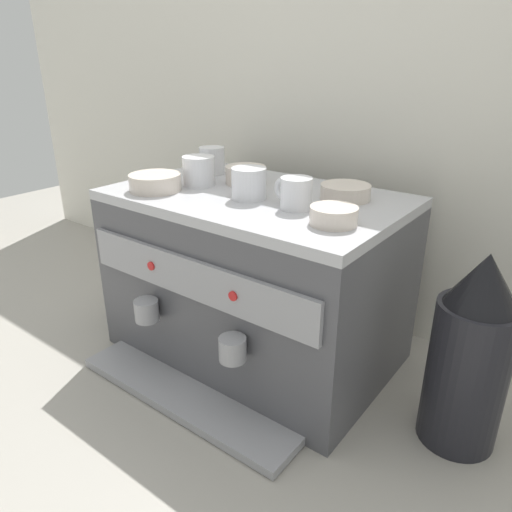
{
  "coord_description": "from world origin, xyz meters",
  "views": [
    {
      "loc": [
        0.65,
        -0.85,
        0.72
      ],
      "look_at": [
        0.0,
        0.0,
        0.27
      ],
      "focal_mm": 33.39,
      "sensor_mm": 36.0,
      "label": 1
    }
  ],
  "objects_px": {
    "coffee_grinder": "(470,357)",
    "ceramic_cup_3": "(295,193)",
    "milk_pitcher": "(134,282)",
    "ceramic_bowl_2": "(155,183)",
    "ceramic_bowl_1": "(334,216)",
    "ceramic_bowl_0": "(345,192)",
    "espresso_machine": "(255,277)",
    "ceramic_cup_1": "(250,183)",
    "ceramic_bowl_3": "(246,175)",
    "ceramic_cup_2": "(199,170)",
    "ceramic_cup_0": "(212,161)"
  },
  "relations": [
    {
      "from": "ceramic_bowl_2",
      "to": "ceramic_bowl_1",
      "type": "bearing_deg",
      "value": 4.61
    },
    {
      "from": "ceramic_bowl_3",
      "to": "coffee_grinder",
      "type": "distance_m",
      "value": 0.65
    },
    {
      "from": "ceramic_bowl_1",
      "to": "ceramic_bowl_0",
      "type": "bearing_deg",
      "value": 110.57
    },
    {
      "from": "ceramic_cup_1",
      "to": "ceramic_bowl_1",
      "type": "relative_size",
      "value": 1.27
    },
    {
      "from": "ceramic_cup_1",
      "to": "milk_pitcher",
      "type": "height_order",
      "value": "ceramic_cup_1"
    },
    {
      "from": "espresso_machine",
      "to": "milk_pitcher",
      "type": "height_order",
      "value": "espresso_machine"
    },
    {
      "from": "ceramic_cup_0",
      "to": "coffee_grinder",
      "type": "distance_m",
      "value": 0.79
    },
    {
      "from": "ceramic_cup_1",
      "to": "ceramic_bowl_3",
      "type": "bearing_deg",
      "value": 132.55
    },
    {
      "from": "ceramic_cup_2",
      "to": "coffee_grinder",
      "type": "xyz_separation_m",
      "value": [
        0.68,
        0.01,
        -0.27
      ]
    },
    {
      "from": "milk_pitcher",
      "to": "espresso_machine",
      "type": "bearing_deg",
      "value": 3.87
    },
    {
      "from": "ceramic_cup_2",
      "to": "ceramic_bowl_1",
      "type": "distance_m",
      "value": 0.42
    },
    {
      "from": "ceramic_bowl_0",
      "to": "coffee_grinder",
      "type": "relative_size",
      "value": 0.27
    },
    {
      "from": "ceramic_bowl_3",
      "to": "ceramic_cup_0",
      "type": "bearing_deg",
      "value": 168.16
    },
    {
      "from": "espresso_machine",
      "to": "ceramic_cup_3",
      "type": "bearing_deg",
      "value": -15.54
    },
    {
      "from": "espresso_machine",
      "to": "coffee_grinder",
      "type": "xyz_separation_m",
      "value": [
        0.52,
        -0.0,
        -0.02
      ]
    },
    {
      "from": "ceramic_cup_2",
      "to": "ceramic_bowl_0",
      "type": "bearing_deg",
      "value": 16.34
    },
    {
      "from": "ceramic_bowl_1",
      "to": "coffee_grinder",
      "type": "height_order",
      "value": "ceramic_bowl_1"
    },
    {
      "from": "espresso_machine",
      "to": "ceramic_cup_1",
      "type": "distance_m",
      "value": 0.25
    },
    {
      "from": "ceramic_cup_1",
      "to": "ceramic_bowl_1",
      "type": "xyz_separation_m",
      "value": [
        0.24,
        -0.05,
        -0.02
      ]
    },
    {
      "from": "ceramic_cup_3",
      "to": "ceramic_cup_1",
      "type": "bearing_deg",
      "value": 178.6
    },
    {
      "from": "ceramic_bowl_3",
      "to": "milk_pitcher",
      "type": "bearing_deg",
      "value": -165.5
    },
    {
      "from": "ceramic_cup_3",
      "to": "ceramic_bowl_2",
      "type": "xyz_separation_m",
      "value": [
        -0.34,
        -0.08,
        -0.01
      ]
    },
    {
      "from": "coffee_grinder",
      "to": "ceramic_bowl_2",
      "type": "bearing_deg",
      "value": -170.79
    },
    {
      "from": "espresso_machine",
      "to": "ceramic_bowl_0",
      "type": "xyz_separation_m",
      "value": [
        0.19,
        0.09,
        0.23
      ]
    },
    {
      "from": "ceramic_cup_2",
      "to": "milk_pitcher",
      "type": "bearing_deg",
      "value": -176.8
    },
    {
      "from": "ceramic_cup_2",
      "to": "ceramic_cup_1",
      "type": "bearing_deg",
      "value": -6.52
    },
    {
      "from": "ceramic_cup_0",
      "to": "ceramic_cup_2",
      "type": "height_order",
      "value": "same"
    },
    {
      "from": "ceramic_bowl_1",
      "to": "coffee_grinder",
      "type": "bearing_deg",
      "value": 16.82
    },
    {
      "from": "coffee_grinder",
      "to": "ceramic_cup_3",
      "type": "bearing_deg",
      "value": -174.52
    },
    {
      "from": "ceramic_cup_3",
      "to": "coffee_grinder",
      "type": "bearing_deg",
      "value": 5.48
    },
    {
      "from": "ceramic_cup_1",
      "to": "ceramic_cup_0",
      "type": "bearing_deg",
      "value": 150.91
    },
    {
      "from": "ceramic_bowl_1",
      "to": "ceramic_bowl_3",
      "type": "bearing_deg",
      "value": 156.02
    },
    {
      "from": "ceramic_cup_0",
      "to": "ceramic_cup_2",
      "type": "xyz_separation_m",
      "value": [
        0.06,
        -0.11,
        0.0
      ]
    },
    {
      "from": "ceramic_cup_2",
      "to": "ceramic_bowl_0",
      "type": "xyz_separation_m",
      "value": [
        0.35,
        0.1,
        -0.02
      ]
    },
    {
      "from": "espresso_machine",
      "to": "milk_pitcher",
      "type": "relative_size",
      "value": 4.32
    },
    {
      "from": "espresso_machine",
      "to": "ceramic_cup_3",
      "type": "relative_size",
      "value": 6.7
    },
    {
      "from": "espresso_machine",
      "to": "ceramic_cup_1",
      "type": "height_order",
      "value": "ceramic_cup_1"
    },
    {
      "from": "ceramic_bowl_0",
      "to": "milk_pitcher",
      "type": "relative_size",
      "value": 0.71
    },
    {
      "from": "ceramic_cup_2",
      "to": "ceramic_bowl_2",
      "type": "height_order",
      "value": "ceramic_cup_2"
    },
    {
      "from": "ceramic_cup_0",
      "to": "coffee_grinder",
      "type": "relative_size",
      "value": 0.25
    },
    {
      "from": "ceramic_cup_2",
      "to": "ceramic_bowl_0",
      "type": "distance_m",
      "value": 0.36
    },
    {
      "from": "ceramic_bowl_1",
      "to": "coffee_grinder",
      "type": "distance_m",
      "value": 0.37
    },
    {
      "from": "milk_pitcher",
      "to": "ceramic_bowl_2",
      "type": "bearing_deg",
      "value": -19.87
    },
    {
      "from": "coffee_grinder",
      "to": "ceramic_cup_2",
      "type": "bearing_deg",
      "value": -178.85
    },
    {
      "from": "espresso_machine",
      "to": "ceramic_bowl_3",
      "type": "xyz_separation_m",
      "value": [
        -0.08,
        0.07,
        0.23
      ]
    },
    {
      "from": "ceramic_bowl_0",
      "to": "ceramic_bowl_2",
      "type": "distance_m",
      "value": 0.44
    },
    {
      "from": "coffee_grinder",
      "to": "ceramic_bowl_1",
      "type": "bearing_deg",
      "value": -163.18
    },
    {
      "from": "ceramic_cup_0",
      "to": "coffee_grinder",
      "type": "bearing_deg",
      "value": -7.39
    },
    {
      "from": "ceramic_bowl_1",
      "to": "ceramic_bowl_2",
      "type": "xyz_separation_m",
      "value": [
        -0.46,
        -0.04,
        0.0
      ]
    },
    {
      "from": "ceramic_cup_2",
      "to": "ceramic_bowl_3",
      "type": "xyz_separation_m",
      "value": [
        0.08,
        0.08,
        -0.01
      ]
    }
  ]
}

